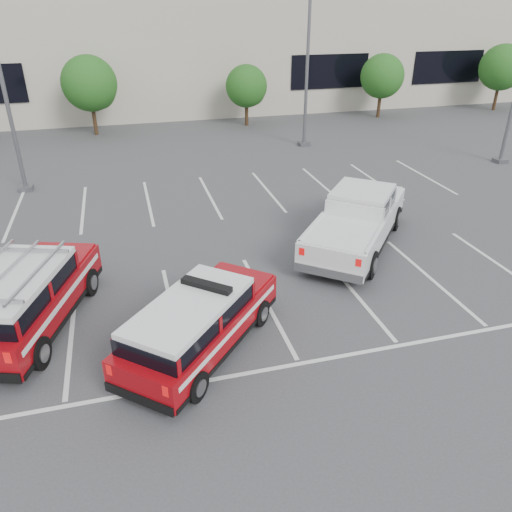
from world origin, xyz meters
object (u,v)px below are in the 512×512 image
Objects in this scene: tree_right at (383,78)px; tree_far_right at (503,69)px; convention_building at (157,42)px; white_pickup at (356,225)px; tree_mid_right at (248,88)px; tree_mid_left at (91,85)px; light_pole_left at (0,71)px; fire_chief_suv at (199,327)px; ladder_suv at (27,302)px; light_pole_mid at (308,52)px.

tree_far_right is at bearing 0.00° from tree_right.
tree_far_right reaches higher than tree_right.
convention_building is 29.59m from white_pickup.
tree_far_right is 0.77× the size of white_pickup.
tree_far_right is at bearing 0.00° from tree_mid_right.
light_pole_left is (-3.09, -10.05, 2.14)m from tree_mid_left.
convention_building is 9.58× the size of white_pickup.
ladder_suv is at bearing -165.42° from fire_chief_suv.
tree_mid_right reaches higher than white_pickup.
light_pole_left is 2.08× the size of fire_chief_suv.
convention_building is at bearing 67.61° from light_pole_left.
tree_mid_right is at bearing -180.00° from tree_far_right.
tree_mid_left is at bearing 104.89° from ladder_suv.
white_pickup is (9.01, -19.24, -2.27)m from tree_mid_left.
tree_mid_right is at bearing -180.00° from tree_right.
ladder_suv is (-21.49, -21.60, -1.96)m from tree_right.
tree_mid_right is 24.90m from fire_chief_suv.
tree_right reaches higher than white_pickup.
white_pickup is 1.13× the size of ladder_suv.
convention_building is at bearing 137.42° from white_pickup.
tree_mid_left is 0.87× the size of ladder_suv.
white_pickup is 10.77m from ladder_suv.
tree_right is (10.00, 0.00, 0.27)m from tree_mid_right.
tree_right is (20.00, -0.00, -0.27)m from tree_mid_left.
light_pole_left is (-23.09, -10.05, 2.41)m from tree_right.
light_pole_mid reaches higher than fire_chief_suv.
white_pickup is (-10.99, -19.24, -2.00)m from tree_right.
fire_chief_suv is at bearing -83.53° from tree_mid_left.
white_pickup is (-2.90, -13.20, -4.41)m from light_pole_mid.
tree_mid_left is 24.00m from fire_chief_suv.
ladder_suv reaches higher than fire_chief_suv.
fire_chief_suv is at bearing -67.10° from light_pole_left.
tree_mid_left is 0.47× the size of light_pole_mid.
ladder_suv is at bearing -118.03° from tree_mid_right.
light_pole_left is (-33.09, -10.05, 2.14)m from tree_far_right.
tree_mid_left is at bearing -117.40° from convention_building.
tree_mid_left reaches higher than white_pickup.
white_pickup reaches higher than fire_chief_suv.
tree_far_right is 0.47× the size of light_pole_mid.
tree_mid_left is 30.00m from tree_far_right.
tree_mid_left reaches higher than tree_mid_right.
convention_building is at bearing 146.63° from tree_right.
white_pickup is at bearing -92.94° from tree_mid_right.
convention_building reaches higher than light_pole_left.
tree_right is 0.43× the size of light_pole_mid.
light_pole_mid reaches higher than white_pickup.
tree_mid_left is at bearing 180.00° from tree_right.
ladder_suv is at bearing -134.87° from tree_right.
light_pole_left is 12.45m from ladder_suv.
light_pole_mid is 14.21m from white_pickup.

